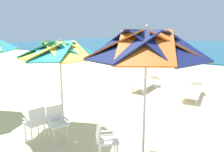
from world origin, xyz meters
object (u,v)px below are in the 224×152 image
Objects in this scene: beach_umbrella_0 at (146,45)px; plastic_chair_1 at (35,121)px; plastic_chair_2 at (57,121)px; sun_lounger_1 at (193,91)px; sun_lounger_2 at (146,83)px; beach_umbrella_1 at (60,51)px; plastic_chair_0 at (105,138)px.

beach_umbrella_0 is 3.32× the size of plastic_chair_1.
plastic_chair_1 is at bearing -144.72° from plastic_chair_2.
sun_lounger_1 is 1.02× the size of sun_lounger_2.
plastic_chair_1 and plastic_chair_2 have the same top height.
plastic_chair_2 reaches higher than sun_lounger_2.
plastic_chair_1 is at bearing -93.00° from sun_lounger_2.
plastic_chair_1 is 0.39× the size of sun_lounger_1.
plastic_chair_1 is 6.42m from sun_lounger_1.
beach_umbrella_0 reaches higher than plastic_chair_1.
plastic_chair_1 is at bearing -165.22° from beach_umbrella_0.
sun_lounger_2 is (-0.11, 5.79, -0.22)m from plastic_chair_2.
sun_lounger_1 is (2.54, 4.91, -1.93)m from beach_umbrella_1.
beach_umbrella_0 is 1.34× the size of sun_lounger_2.
plastic_chair_0 is at bearing -21.28° from beach_umbrella_1.
beach_umbrella_0 is at bearing -88.19° from sun_lounger_1.
beach_umbrella_1 is at bearing -117.35° from sun_lounger_1.
plastic_chair_0 is at bearing -95.28° from sun_lounger_1.
beach_umbrella_1 is 1.98m from plastic_chair_1.
beach_umbrella_1 reaches higher than plastic_chair_1.
sun_lounger_1 is (-0.16, 5.20, -2.19)m from beach_umbrella_0.
beach_umbrella_0 is 2.15m from plastic_chair_0.
beach_umbrella_1 is 2.93× the size of plastic_chair_1.
plastic_chair_2 is at bearing -169.91° from beach_umbrella_0.
beach_umbrella_0 reaches higher than sun_lounger_1.
plastic_chair_0 and plastic_chair_2 have the same top height.
sun_lounger_2 is at bearing 91.12° from plastic_chair_2.
beach_umbrella_1 is 5.85m from sun_lounger_1.
beach_umbrella_1 is at bearing 91.88° from plastic_chair_1.
sun_lounger_2 is (-1.66, 5.88, -0.22)m from plastic_chair_0.
plastic_chair_0 is 0.40× the size of sun_lounger_2.
beach_umbrella_0 is 1.31× the size of sun_lounger_1.
beach_umbrella_1 is 5.46m from sun_lounger_2.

